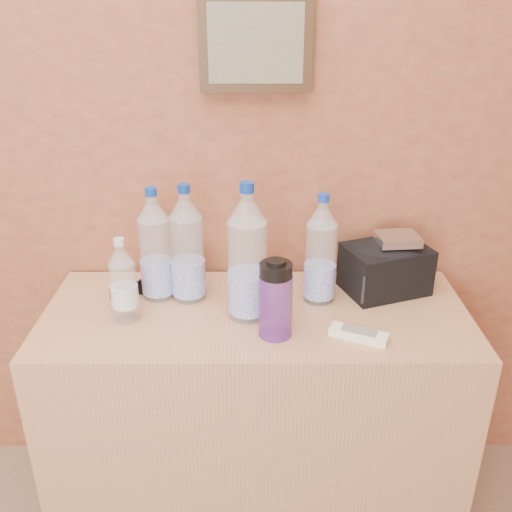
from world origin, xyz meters
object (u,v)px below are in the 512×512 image
at_px(nalgene_bottle, 276,299).
at_px(toiletry_bag, 386,266).
at_px(dresser, 256,416).
at_px(pet_small, 124,285).
at_px(sunglasses, 133,289).
at_px(pet_large_b, 156,250).
at_px(ac_remote, 359,334).
at_px(pet_large_d, 247,260).
at_px(pet_large_a, 187,250).
at_px(foil_packet, 398,239).
at_px(pet_large_c, 321,255).

height_order(nalgene_bottle, toiletry_bag, nalgene_bottle).
height_order(dresser, pet_small, pet_small).
xyz_separation_m(nalgene_bottle, sunglasses, (-0.40, 0.21, -0.09)).
xyz_separation_m(pet_large_b, nalgene_bottle, (0.33, -0.20, -0.04)).
bearing_deg(toiletry_bag, ac_remote, -134.00).
xyz_separation_m(pet_large_b, pet_large_d, (0.26, -0.11, 0.02)).
bearing_deg(pet_large_a, pet_large_b, 173.52).
bearing_deg(foil_packet, toiletry_bag, 158.70).
bearing_deg(toiletry_bag, dresser, 178.51).
relative_size(pet_large_d, toiletry_bag, 1.64).
height_order(nalgene_bottle, sunglasses, nalgene_bottle).
xyz_separation_m(dresser, nalgene_bottle, (0.05, -0.11, 0.47)).
bearing_deg(pet_large_d, pet_large_a, 149.39).
height_order(sunglasses, ac_remote, sunglasses).
height_order(dresser, toiletry_bag, toiletry_bag).
bearing_deg(pet_large_c, foil_packet, 11.75).
bearing_deg(nalgene_bottle, pet_large_c, 54.74).
distance_m(pet_large_a, pet_large_b, 0.09).
xyz_separation_m(pet_large_a, sunglasses, (-0.17, 0.02, -0.13)).
relative_size(pet_small, sunglasses, 1.77).
relative_size(pet_large_a, pet_large_c, 1.07).
bearing_deg(foil_packet, pet_large_c, -168.25).
bearing_deg(foil_packet, pet_large_a, -176.65).
height_order(pet_large_c, pet_small, pet_large_c).
xyz_separation_m(pet_large_b, pet_large_c, (0.46, -0.02, -0.00)).
bearing_deg(pet_small, foil_packet, 11.66).
bearing_deg(pet_small, pet_large_c, 11.62).
distance_m(dresser, pet_large_d, 0.53).
xyz_separation_m(pet_small, toiletry_bag, (0.72, 0.16, -0.03)).
height_order(pet_large_a, sunglasses, pet_large_a).
distance_m(pet_large_c, nalgene_bottle, 0.23).
bearing_deg(toiletry_bag, sunglasses, 162.15).
bearing_deg(pet_large_a, toiletry_bag, 4.42).
relative_size(pet_large_b, pet_large_c, 1.03).
relative_size(pet_large_c, nalgene_bottle, 1.51).
relative_size(dresser, pet_large_b, 3.59).
xyz_separation_m(pet_large_a, pet_large_b, (-0.09, 0.01, -0.01)).
distance_m(dresser, ac_remote, 0.47).
bearing_deg(pet_large_b, toiletry_bag, 2.93).
distance_m(pet_large_a, toiletry_bag, 0.57).
relative_size(pet_large_d, ac_remote, 2.55).
relative_size(pet_large_c, foil_packet, 2.75).
relative_size(pet_large_d, foil_packet, 3.27).
relative_size(pet_large_b, pet_small, 1.39).
bearing_deg(nalgene_bottle, sunglasses, 152.11).
height_order(pet_small, foil_packet, pet_small).
distance_m(nalgene_bottle, ac_remote, 0.23).
relative_size(sunglasses, ac_remote, 0.90).
height_order(dresser, ac_remote, ac_remote).
relative_size(dresser, pet_large_d, 3.12).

